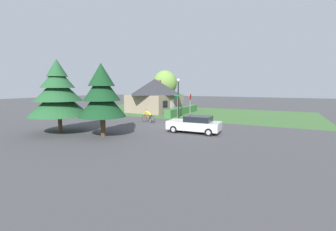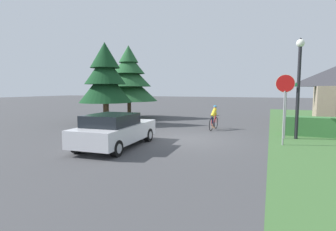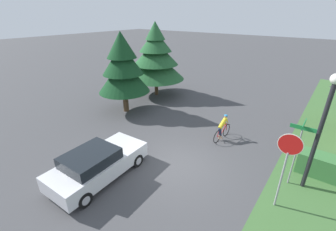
{
  "view_description": "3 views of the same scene",
  "coord_description": "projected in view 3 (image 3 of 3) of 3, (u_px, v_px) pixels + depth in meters",
  "views": [
    {
      "loc": [
        -19.74,
        -9.09,
        3.79
      ],
      "look_at": [
        -0.37,
        0.74,
        1.02
      ],
      "focal_mm": 24.0,
      "sensor_mm": 36.0,
      "label": 1
    },
    {
      "loc": [
        3.74,
        -12.02,
        2.43
      ],
      "look_at": [
        -2.03,
        2.64,
        0.84
      ],
      "focal_mm": 28.0,
      "sensor_mm": 36.0,
      "label": 2
    },
    {
      "loc": [
        4.88,
        -7.18,
        6.62
      ],
      "look_at": [
        -2.28,
        2.25,
        1.17
      ],
      "focal_mm": 24.0,
      "sensor_mm": 36.0,
      "label": 3
    }
  ],
  "objects": [
    {
      "name": "street_lamp",
      "position": [
        323.0,
        119.0,
        8.12
      ],
      "size": [
        0.38,
        0.38,
        4.87
      ],
      "color": "black",
      "rests_on": "ground"
    },
    {
      "name": "cyclist",
      "position": [
        222.0,
        128.0,
        12.64
      ],
      "size": [
        0.44,
        1.78,
        1.47
      ],
      "rotation": [
        0.0,
        0.0,
        1.49
      ],
      "color": "black",
      "rests_on": "ground"
    },
    {
      "name": "ground_plane",
      "position": [
        178.0,
        166.0,
        10.65
      ],
      "size": [
        140.0,
        140.0,
        0.0
      ],
      "primitive_type": "plane",
      "color": "#424244"
    },
    {
      "name": "sedan_left_lane",
      "position": [
        97.0,
        164.0,
        9.63
      ],
      "size": [
        2.11,
        4.42,
        1.42
      ],
      "rotation": [
        0.0,
        0.0,
        1.62
      ],
      "color": "silver",
      "rests_on": "ground"
    },
    {
      "name": "conifer_tall_far",
      "position": [
        156.0,
        58.0,
        18.61
      ],
      "size": [
        4.76,
        4.76,
        6.04
      ],
      "color": "#4C3823",
      "rests_on": "ground"
    },
    {
      "name": "conifer_tall_near",
      "position": [
        123.0,
        67.0,
        15.27
      ],
      "size": [
        3.56,
        3.56,
        5.58
      ],
      "color": "#4C3823",
      "rests_on": "ground"
    },
    {
      "name": "stop_sign",
      "position": [
        287.0,
        157.0,
        7.57
      ],
      "size": [
        0.78,
        0.07,
        3.06
      ],
      "rotation": [
        0.0,
        0.0,
        3.2
      ],
      "color": "gray",
      "rests_on": "ground"
    },
    {
      "name": "street_name_sign",
      "position": [
        299.0,
        143.0,
        8.76
      ],
      "size": [
        0.9,
        0.9,
        2.88
      ],
      "color": "gray",
      "rests_on": "ground"
    }
  ]
}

